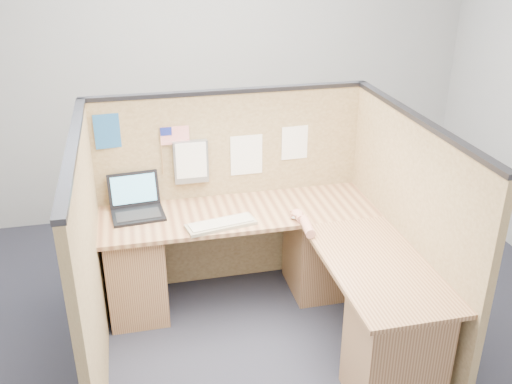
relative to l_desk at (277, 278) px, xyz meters
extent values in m
plane|color=black|center=(-0.18, -0.29, -0.39)|extent=(5.00, 5.00, 0.00)
plane|color=#9FA2A4|center=(-0.18, 1.96, 1.01)|extent=(5.00, 0.00, 5.00)
cube|color=brown|center=(-0.18, 0.71, 0.36)|extent=(2.05, 0.05, 1.50)
cube|color=#232328|center=(-0.18, 0.71, 1.12)|extent=(2.05, 0.06, 0.03)
cube|color=brown|center=(-1.18, -0.19, 0.36)|extent=(0.05, 1.80, 1.50)
cube|color=#232328|center=(-1.18, -0.19, 1.12)|extent=(0.06, 1.80, 0.03)
cube|color=brown|center=(0.82, -0.19, 0.36)|extent=(0.05, 1.80, 1.50)
cube|color=#232328|center=(0.82, -0.19, 1.12)|extent=(0.06, 1.80, 0.03)
cube|color=brown|center=(-0.18, 0.39, 0.32)|extent=(1.95, 0.60, 0.03)
cube|color=brown|center=(0.49, -0.49, 0.32)|extent=(0.60, 1.15, 0.03)
cube|color=brown|center=(-0.93, 0.39, -0.04)|extent=(0.40, 0.50, 0.70)
cube|color=brown|center=(0.42, 0.39, -0.04)|extent=(0.40, 0.50, 0.70)
cube|color=brown|center=(0.49, -0.81, -0.04)|extent=(0.50, 0.40, 0.70)
cube|color=black|center=(-0.88, 0.47, 0.35)|extent=(0.38, 0.30, 0.02)
cube|color=black|center=(-0.88, 0.64, 0.48)|extent=(0.36, 0.11, 0.24)
cube|color=teal|center=(-0.88, 0.63, 0.48)|extent=(0.32, 0.08, 0.19)
cube|color=gray|center=(-0.35, 0.20, 0.35)|extent=(0.49, 0.25, 0.02)
cube|color=silver|center=(-0.35, 0.20, 0.37)|extent=(0.45, 0.21, 0.01)
ellipsoid|color=silver|center=(0.19, 0.19, 0.36)|extent=(0.11, 0.08, 0.04)
ellipsoid|color=tan|center=(0.19, 0.19, 0.38)|extent=(0.08, 0.10, 0.05)
cylinder|color=tan|center=(0.19, 0.14, 0.37)|extent=(0.06, 0.05, 0.06)
cylinder|color=tan|center=(0.20, 0.01, 0.37)|extent=(0.09, 0.24, 0.07)
cube|color=#1F538E|center=(-1.03, 0.68, 0.90)|extent=(0.18, 0.02, 0.24)
cylinder|color=olive|center=(-0.68, 0.67, 0.73)|extent=(0.01, 0.01, 0.35)
cube|color=red|center=(-0.58, 0.67, 0.84)|extent=(0.20, 0.00, 0.13)
cube|color=navy|center=(-0.64, 0.67, 0.88)|extent=(0.08, 0.00, 0.06)
cube|color=slate|center=(-0.48, 0.66, 0.64)|extent=(0.25, 0.05, 0.32)
cube|color=white|center=(-0.48, 0.63, 0.66)|extent=(0.22, 0.01, 0.27)
cube|color=white|center=(-0.06, 0.68, 0.64)|extent=(0.24, 0.01, 0.30)
cube|color=white|center=(0.30, 0.68, 0.71)|extent=(0.20, 0.01, 0.26)
camera|label=1|loc=(-0.87, -3.16, 2.15)|focal=40.00mm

